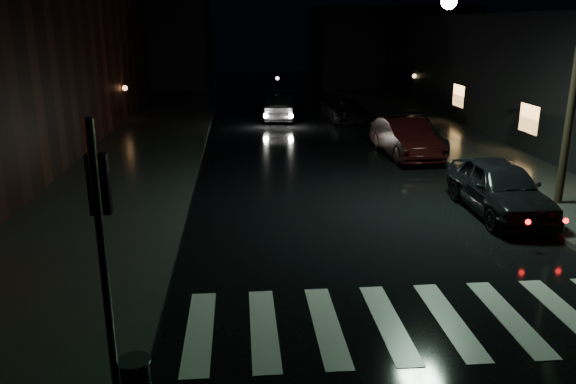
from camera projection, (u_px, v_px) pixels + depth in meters
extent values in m
plane|color=black|center=(265.00, 342.00, 10.11)|extent=(120.00, 120.00, 0.00)
cube|color=#282826|center=(127.00, 162.00, 23.02)|extent=(6.00, 44.00, 0.15)
cube|color=#282826|center=(480.00, 155.00, 24.27)|extent=(4.00, 44.00, 0.15)
cube|color=black|center=(131.00, 41.00, 51.05)|extent=(14.00, 10.00, 8.00)
cube|color=black|center=(389.00, 46.00, 53.19)|extent=(14.00, 10.00, 7.00)
cube|color=beige|center=(419.00, 321.00, 10.83)|extent=(9.00, 3.00, 0.01)
cylinder|color=slate|center=(104.00, 267.00, 7.84)|extent=(0.12, 0.12, 4.20)
cylinder|color=black|center=(136.00, 378.00, 8.39)|extent=(0.44, 0.44, 0.55)
cylinder|color=slate|center=(134.00, 361.00, 8.30)|extent=(0.48, 0.48, 0.04)
cube|color=black|center=(99.00, 184.00, 7.68)|extent=(0.28, 0.16, 0.85)
sphere|color=#0CFF33|center=(102.00, 200.00, 7.83)|extent=(0.20, 0.20, 0.20)
sphere|color=#BFFFD8|center=(449.00, 1.00, 15.48)|extent=(0.44, 0.44, 0.44)
imported|color=black|center=(500.00, 187.00, 16.77)|extent=(1.98, 4.78, 1.62)
imported|color=black|center=(405.00, 138.00, 23.97)|extent=(1.99, 5.05, 1.63)
imported|color=black|center=(416.00, 134.00, 25.40)|extent=(2.20, 4.96, 1.42)
imported|color=black|center=(344.00, 110.00, 32.89)|extent=(2.62, 4.85, 1.29)
imported|color=black|center=(280.00, 107.00, 33.27)|extent=(2.06, 4.70, 1.50)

